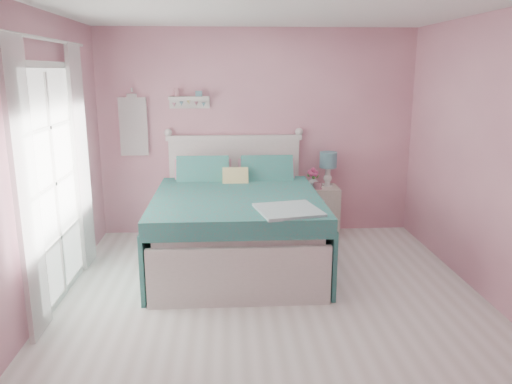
{
  "coord_description": "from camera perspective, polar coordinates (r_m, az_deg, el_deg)",
  "views": [
    {
      "loc": [
        -0.4,
        -4.11,
        2.08
      ],
      "look_at": [
        -0.08,
        1.2,
        0.78
      ],
      "focal_mm": 35.0,
      "sensor_mm": 36.0,
      "label": 1
    }
  ],
  "objects": [
    {
      "name": "roses",
      "position": [
        6.33,
        6.54,
        2.2
      ],
      "size": [
        0.14,
        0.11,
        0.12
      ],
      "color": "#D34881",
      "rests_on": "vase"
    },
    {
      "name": "hanging_dress",
      "position": [
        6.43,
        -13.83,
        7.25
      ],
      "size": [
        0.34,
        0.03,
        0.72
      ],
      "primitive_type": "cube",
      "color": "white",
      "rests_on": "room_shell"
    },
    {
      "name": "teacup",
      "position": [
        6.26,
        7.04,
        0.71
      ],
      "size": [
        0.13,
        0.13,
        0.09
      ],
      "primitive_type": "imported",
      "rotation": [
        0.0,
        0.0,
        -0.18
      ],
      "color": "#C18191",
      "rests_on": "nightstand"
    },
    {
      "name": "wall_shelf",
      "position": [
        6.33,
        -7.66,
        10.46
      ],
      "size": [
        0.5,
        0.15,
        0.25
      ],
      "color": "silver",
      "rests_on": "room_shell"
    },
    {
      "name": "table_lamp",
      "position": [
        6.41,
        8.24,
        3.37
      ],
      "size": [
        0.22,
        0.22,
        0.44
      ],
      "color": "white",
      "rests_on": "nightstand"
    },
    {
      "name": "bed",
      "position": [
        5.51,
        -2.24,
        -3.82
      ],
      "size": [
        1.74,
        2.22,
        1.28
      ],
      "rotation": [
        0.0,
        0.0,
        0.0
      ],
      "color": "silver",
      "rests_on": "floor"
    },
    {
      "name": "floor",
      "position": [
        4.62,
        1.95,
        -13.02
      ],
      "size": [
        4.5,
        4.5,
        0.0
      ],
      "primitive_type": "plane",
      "color": "beige",
      "rests_on": "ground"
    },
    {
      "name": "curtain_far",
      "position": [
        5.54,
        -19.34,
        3.59
      ],
      "size": [
        0.04,
        0.4,
        2.32
      ],
      "primitive_type": "cube",
      "color": "white",
      "rests_on": "floor"
    },
    {
      "name": "curtain_near",
      "position": [
        4.16,
        -24.76,
        -0.06
      ],
      "size": [
        0.04,
        0.4,
        2.32
      ],
      "primitive_type": "cube",
      "color": "white",
      "rests_on": "floor"
    },
    {
      "name": "room_shell",
      "position": [
        4.16,
        2.13,
        6.86
      ],
      "size": [
        4.5,
        4.5,
        4.5
      ],
      "color": "#BC778B",
      "rests_on": "floor"
    },
    {
      "name": "nightstand",
      "position": [
        6.48,
        7.32,
        -2.14
      ],
      "size": [
        0.44,
        0.44,
        0.64
      ],
      "color": "beige",
      "rests_on": "floor"
    },
    {
      "name": "vase",
      "position": [
        6.35,
        6.53,
        1.21
      ],
      "size": [
        0.15,
        0.15,
        0.15
      ],
      "primitive_type": "imported",
      "rotation": [
        0.0,
        0.0,
        0.07
      ],
      "color": "silver",
      "rests_on": "nightstand"
    },
    {
      "name": "french_door",
      "position": [
        4.88,
        -22.11,
        0.8
      ],
      "size": [
        0.04,
        1.32,
        2.16
      ],
      "color": "silver",
      "rests_on": "floor"
    }
  ]
}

